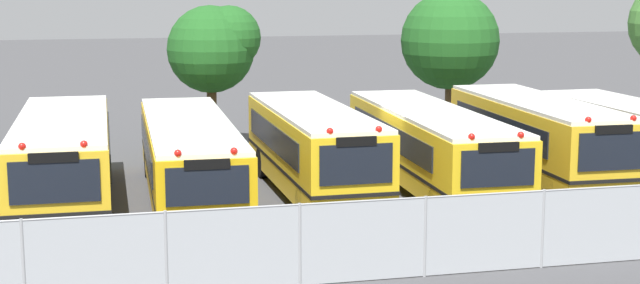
# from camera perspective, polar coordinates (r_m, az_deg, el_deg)

# --- Properties ---
(ground_plane) EXTENTS (160.00, 160.00, 0.00)m
(ground_plane) POSITION_cam_1_polar(r_m,az_deg,el_deg) (29.29, 3.05, -2.96)
(ground_plane) COLOR #424244
(school_bus_0) EXTENTS (2.71, 10.44, 2.72)m
(school_bus_0) POSITION_cam_1_polar(r_m,az_deg,el_deg) (27.97, -15.23, -0.91)
(school_bus_0) COLOR yellow
(school_bus_0) RESTS_ON ground_plane
(school_bus_1) EXTENTS (2.71, 11.45, 2.53)m
(school_bus_1) POSITION_cam_1_polar(r_m,az_deg,el_deg) (27.94, -7.90, -0.87)
(school_bus_1) COLOR yellow
(school_bus_1) RESTS_ON ground_plane
(school_bus_2) EXTENTS (2.50, 9.48, 2.77)m
(school_bus_2) POSITION_cam_1_polar(r_m,az_deg,el_deg) (28.46, -0.40, -0.34)
(school_bus_2) COLOR yellow
(school_bus_2) RESTS_ON ground_plane
(school_bus_3) EXTENTS (2.75, 11.08, 2.61)m
(school_bus_3) POSITION_cam_1_polar(r_m,az_deg,el_deg) (29.48, 6.65, -0.20)
(school_bus_3) COLOR yellow
(school_bus_3) RESTS_ON ground_plane
(school_bus_4) EXTENTS (2.72, 9.63, 2.80)m
(school_bus_4) POSITION_cam_1_polar(r_m,az_deg,el_deg) (31.05, 13.01, 0.29)
(school_bus_4) COLOR yellow
(school_bus_4) RESTS_ON ground_plane
(school_bus_5) EXTENTS (2.62, 9.34, 2.54)m
(school_bus_5) POSITION_cam_1_polar(r_m,az_deg,el_deg) (32.74, 18.54, 0.28)
(school_bus_5) COLOR yellow
(school_bus_5) RESTS_ON ground_plane
(tree_1) EXTENTS (3.55, 3.32, 5.52)m
(tree_1) POSITION_cam_1_polar(r_m,az_deg,el_deg) (36.01, -6.32, 5.77)
(tree_1) COLOR #4C3823
(tree_1) RESTS_ON ground_plane
(tree_2) EXTENTS (4.05, 4.05, 6.03)m
(tree_2) POSITION_cam_1_polar(r_m,az_deg,el_deg) (39.22, 7.71, 5.98)
(tree_2) COLOR #4C3823
(tree_2) RESTS_ON ground_plane
(chainlink_fence) EXTENTS (25.33, 0.07, 1.82)m
(chainlink_fence) POSITION_cam_1_polar(r_m,az_deg,el_deg) (21.34, 9.93, -5.33)
(chainlink_fence) COLOR #9EA0A3
(chainlink_fence) RESTS_ON ground_plane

